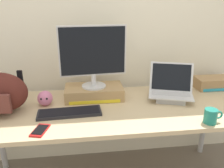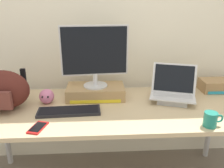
% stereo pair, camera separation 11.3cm
% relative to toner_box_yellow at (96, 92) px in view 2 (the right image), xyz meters
% --- Properties ---
extents(back_wall, '(7.00, 0.10, 2.60)m').
position_rel_toner_box_yellow_xyz_m(back_wall, '(0.12, 0.31, 0.52)').
color(back_wall, silver).
rests_on(back_wall, ground).
extents(desk, '(2.05, 0.79, 0.73)m').
position_rel_toner_box_yellow_xyz_m(desk, '(0.12, -0.18, -0.11)').
color(desk, tan).
rests_on(desk, ground).
extents(toner_box_yellow, '(0.46, 0.26, 0.10)m').
position_rel_toner_box_yellow_xyz_m(toner_box_yellow, '(0.00, 0.00, 0.00)').
color(toner_box_yellow, '#A88456').
rests_on(toner_box_yellow, desk).
extents(desktop_monitor, '(0.52, 0.19, 0.48)m').
position_rel_toner_box_yellow_xyz_m(desktop_monitor, '(0.00, -0.00, 0.31)').
color(desktop_monitor, silver).
rests_on(desktop_monitor, toner_box_yellow).
extents(open_laptop, '(0.40, 0.34, 0.28)m').
position_rel_toner_box_yellow_xyz_m(open_laptop, '(0.61, -0.10, 0.01)').
color(open_laptop, '#ADADB2').
rests_on(open_laptop, desk).
extents(external_keyboard, '(0.45, 0.17, 0.02)m').
position_rel_toner_box_yellow_xyz_m(external_keyboard, '(-0.19, -0.27, -0.04)').
color(external_keyboard, black).
rests_on(external_keyboard, desk).
extents(messenger_backpack, '(0.40, 0.30, 0.29)m').
position_rel_toner_box_yellow_xyz_m(messenger_backpack, '(-0.66, -0.16, 0.09)').
color(messenger_backpack, '#4C1E19').
rests_on(messenger_backpack, desk).
extents(coffee_mug, '(0.13, 0.08, 0.10)m').
position_rel_toner_box_yellow_xyz_m(coffee_mug, '(0.73, -0.51, -0.00)').
color(coffee_mug, '#1E7F70').
rests_on(coffee_mug, desk).
extents(cell_phone, '(0.11, 0.16, 0.01)m').
position_rel_toner_box_yellow_xyz_m(cell_phone, '(-0.36, -0.47, -0.04)').
color(cell_phone, red).
rests_on(cell_phone, desk).
extents(plush_toy, '(0.11, 0.11, 0.11)m').
position_rel_toner_box_yellow_xyz_m(plush_toy, '(-0.37, -0.09, 0.01)').
color(plush_toy, '#CC7099').
rests_on(plush_toy, desk).
extents(toner_box_cyan, '(0.32, 0.18, 0.10)m').
position_rel_toner_box_yellow_xyz_m(toner_box_cyan, '(1.08, 0.09, 0.00)').
color(toner_box_cyan, '#9E7A51').
rests_on(toner_box_cyan, desk).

